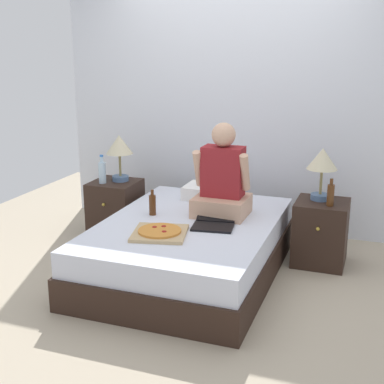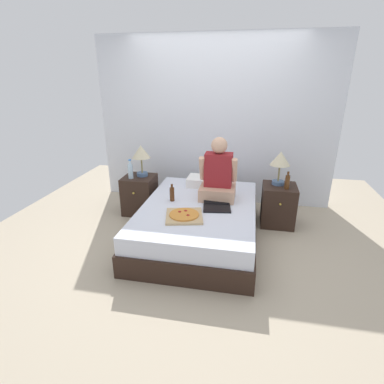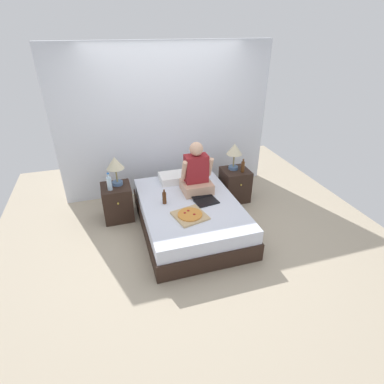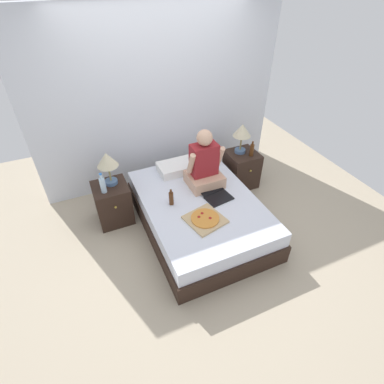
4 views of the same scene
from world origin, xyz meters
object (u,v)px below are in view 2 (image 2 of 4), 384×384
nightstand_right (278,205)px  beer_bottle (287,182)px  laptop (217,205)px  person_seated (218,176)px  pizza_box (184,216)px  nightstand_left (140,195)px  beer_bottle_on_bed (172,194)px  lamp_on_left_nightstand (141,154)px  bed (199,222)px  water_bottle (130,171)px  lamp_on_right_nightstand (280,161)px

nightstand_right → beer_bottle: (0.07, -0.10, 0.37)m
nightstand_right → laptop: size_ratio=1.22×
person_seated → laptop: size_ratio=1.71×
beer_bottle → pizza_box: (-1.17, -0.86, -0.18)m
nightstand_left → beer_bottle_on_bed: beer_bottle_on_bed is taller
nightstand_right → beer_bottle_on_bed: 1.47m
lamp_on_left_nightstand → laptop: lamp_on_left_nightstand is taller
lamp_on_left_nightstand → nightstand_right: (1.94, -0.05, -0.61)m
beer_bottle → laptop: (-0.84, -0.51, -0.18)m
bed → beer_bottle: size_ratio=8.57×
water_bottle → nightstand_right: water_bottle is taller
bed → lamp_on_right_nightstand: (0.96, 0.64, 0.66)m
lamp_on_right_nightstand → nightstand_right: bearing=-59.1°
person_seated → beer_bottle_on_bed: (-0.55, -0.22, -0.20)m
bed → lamp_on_left_nightstand: (-0.95, 0.64, 0.66)m
beer_bottle → lamp_on_right_nightstand: bearing=123.7°
bed → nightstand_right: (0.99, 0.59, 0.06)m
bed → lamp_on_right_nightstand: bearing=33.7°
nightstand_left → beer_bottle_on_bed: 0.87m
water_bottle → beer_bottle: water_bottle is taller
bed → beer_bottle_on_bed: 0.48m
nightstand_left → pizza_box: size_ratio=1.16×
nightstand_right → pizza_box: 1.47m
lamp_on_right_nightstand → beer_bottle_on_bed: lamp_on_right_nightstand is taller
lamp_on_left_nightstand → person_seated: (1.15, -0.36, -0.15)m
water_bottle → nightstand_right: bearing=2.5°
beer_bottle → person_seated: 0.90m
nightstand_left → lamp_on_left_nightstand: (0.04, 0.05, 0.61)m
person_seated → laptop: person_seated is taller
person_seated → nightstand_right: bearing=21.2°
bed → beer_bottle: 1.25m
bed → person_seated: (0.19, 0.28, 0.52)m
lamp_on_right_nightstand → beer_bottle_on_bed: size_ratio=2.05×
water_bottle → person_seated: (1.27, -0.22, 0.07)m
bed → person_seated: size_ratio=2.53×
lamp_on_right_nightstand → beer_bottle: 0.29m
nightstand_right → beer_bottle: size_ratio=2.43×
laptop → pizza_box: laptop is taller
bed → nightstand_right: nightstand_right is taller
lamp_on_left_nightstand → pizza_box: lamp_on_left_nightstand is taller
lamp_on_right_nightstand → person_seated: 0.86m
lamp_on_left_nightstand → lamp_on_right_nightstand: same height
person_seated → pizza_box: (-0.30, -0.65, -0.27)m
lamp_on_right_nightstand → pizza_box: lamp_on_right_nightstand is taller
lamp_on_left_nightstand → beer_bottle_on_bed: bearing=-44.0°
laptop → pizza_box: size_ratio=0.95×
nightstand_left → person_seated: (1.19, -0.31, 0.46)m
nightstand_right → pizza_box: bearing=-138.9°
person_seated → pizza_box: 0.76m
pizza_box → nightstand_right: bearing=41.1°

